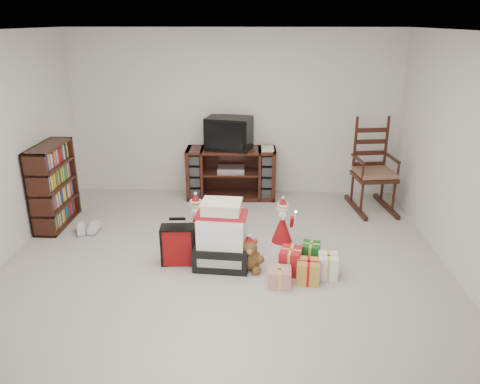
# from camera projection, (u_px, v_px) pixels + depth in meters

# --- Properties ---
(room) EXTENTS (5.01, 5.01, 2.51)m
(room) POSITION_uv_depth(u_px,v_px,m) (222.00, 160.00, 4.78)
(room) COLOR beige
(room) RESTS_ON ground
(tv_stand) EXTENTS (1.36, 0.51, 0.77)m
(tv_stand) POSITION_uv_depth(u_px,v_px,m) (231.00, 173.00, 7.17)
(tv_stand) COLOR #3E1611
(tv_stand) RESTS_ON floor
(bookshelf) EXTENTS (0.30, 0.90, 1.10)m
(bookshelf) POSITION_uv_depth(u_px,v_px,m) (54.00, 187.00, 6.16)
(bookshelf) COLOR #38170F
(bookshelf) RESTS_ON floor
(rocking_chair) EXTENTS (0.67, 0.97, 1.37)m
(rocking_chair) POSITION_uv_depth(u_px,v_px,m) (373.00, 177.00, 6.74)
(rocking_chair) COLOR #38170F
(rocking_chair) RESTS_ON floor
(gift_pile) EXTENTS (0.63, 0.48, 0.75)m
(gift_pile) POSITION_uv_depth(u_px,v_px,m) (222.00, 239.00, 5.15)
(gift_pile) COLOR black
(gift_pile) RESTS_ON floor
(red_suitcase) EXTENTS (0.36, 0.21, 0.53)m
(red_suitcase) POSITION_uv_depth(u_px,v_px,m) (178.00, 245.00, 5.23)
(red_suitcase) COLOR maroon
(red_suitcase) RESTS_ON floor
(stocking) EXTENTS (0.28, 0.18, 0.56)m
(stocking) POSITION_uv_depth(u_px,v_px,m) (213.00, 234.00, 5.39)
(stocking) COLOR #0D660B
(stocking) RESTS_ON floor
(teddy_bear) EXTENTS (0.25, 0.22, 0.37)m
(teddy_bear) POSITION_uv_depth(u_px,v_px,m) (250.00, 256.00, 5.12)
(teddy_bear) COLOR brown
(teddy_bear) RESTS_ON floor
(santa_figurine) EXTENTS (0.30, 0.28, 0.61)m
(santa_figurine) POSITION_uv_depth(u_px,v_px,m) (282.00, 227.00, 5.68)
(santa_figurine) COLOR maroon
(santa_figurine) RESTS_ON floor
(mrs_claus_figurine) EXTENTS (0.32, 0.30, 0.65)m
(mrs_claus_figurine) POSITION_uv_depth(u_px,v_px,m) (196.00, 225.00, 5.70)
(mrs_claus_figurine) COLOR maroon
(mrs_claus_figurine) RESTS_ON floor
(sneaker_pair) EXTENTS (0.32, 0.27, 0.09)m
(sneaker_pair) POSITION_uv_depth(u_px,v_px,m) (88.00, 230.00, 6.05)
(sneaker_pair) COLOR silver
(sneaker_pair) RESTS_ON floor
(gift_cluster) EXTENTS (0.67, 0.76, 0.23)m
(gift_cluster) POSITION_uv_depth(u_px,v_px,m) (306.00, 267.00, 5.00)
(gift_cluster) COLOR red
(gift_cluster) RESTS_ON floor
(crt_television) EXTENTS (0.73, 0.59, 0.48)m
(crt_television) POSITION_uv_depth(u_px,v_px,m) (229.00, 133.00, 6.97)
(crt_television) COLOR black
(crt_television) RESTS_ON tv_stand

